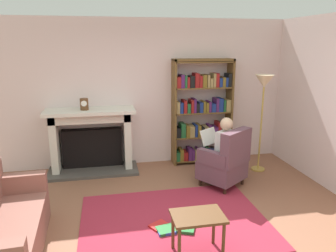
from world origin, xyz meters
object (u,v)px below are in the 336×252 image
at_px(mantel_clock, 84,104).
at_px(armchair_reading, 226,161).
at_px(fireplace, 92,138).
at_px(seated_reader, 220,148).
at_px(bookshelf, 202,113).
at_px(side_table, 198,222).
at_px(floor_lamp, 264,90).

xyz_separation_m(mantel_clock, armchair_reading, (2.20, -1.02, -0.82)).
bearing_deg(fireplace, seated_reader, -26.75).
xyz_separation_m(fireplace, bookshelf, (2.06, 0.03, 0.37)).
distance_m(seated_reader, side_table, 1.92).
relative_size(fireplace, floor_lamp, 0.91).
height_order(bookshelf, side_table, bookshelf).
relative_size(mantel_clock, seated_reader, 0.18).
bearing_deg(floor_lamp, seated_reader, -154.33).
bearing_deg(mantel_clock, armchair_reading, -24.97).
distance_m(mantel_clock, armchair_reading, 2.56).
bearing_deg(mantel_clock, floor_lamp, -9.04).
distance_m(armchair_reading, seated_reader, 0.23).
distance_m(armchair_reading, side_table, 1.86).
distance_m(mantel_clock, floor_lamp, 3.10).
height_order(mantel_clock, bookshelf, bookshelf).
distance_m(fireplace, armchair_reading, 2.40).
height_order(fireplace, seated_reader, fireplace).
bearing_deg(fireplace, side_table, -66.74).
height_order(fireplace, armchair_reading, fireplace).
xyz_separation_m(bookshelf, floor_lamp, (0.90, -0.62, 0.50)).
xyz_separation_m(mantel_clock, seated_reader, (2.13, -0.93, -0.63)).
distance_m(fireplace, seated_reader, 2.29).
height_order(bookshelf, seated_reader, bookshelf).
distance_m(fireplace, mantel_clock, 0.66).
height_order(fireplace, bookshelf, bookshelf).
height_order(mantel_clock, seated_reader, mantel_clock).
distance_m(bookshelf, armchair_reading, 1.28).
bearing_deg(bookshelf, floor_lamp, -34.51).
bearing_deg(armchair_reading, floor_lamp, 177.07).
bearing_deg(floor_lamp, bookshelf, 145.49).
height_order(mantel_clock, floor_lamp, floor_lamp).
bearing_deg(floor_lamp, armchair_reading, -147.73).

